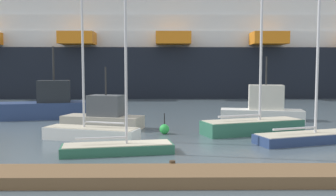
{
  "coord_description": "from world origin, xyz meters",
  "views": [
    {
      "loc": [
        -0.32,
        -18.78,
        4.17
      ],
      "look_at": [
        0.0,
        13.04,
        1.76
      ],
      "focal_mm": 38.45,
      "sensor_mm": 36.0,
      "label": 1
    }
  ],
  "objects": [
    {
      "name": "ground_plane",
      "position": [
        0.0,
        0.0,
        0.0
      ],
      "size": [
        600.0,
        600.0,
        0.0
      ],
      "primitive_type": "plane",
      "color": "#4C5B66"
    },
    {
      "name": "dock_pier",
      "position": [
        0.0,
        -5.52,
        0.22
      ],
      "size": [
        23.2,
        2.14,
        0.54
      ],
      "color": "brown",
      "rests_on": "ground_plane"
    },
    {
      "name": "sailboat_0",
      "position": [
        8.05,
        1.83,
        0.44
      ],
      "size": [
        6.65,
        3.63,
        9.81
      ],
      "rotation": [
        0.0,
        0.0,
        0.3
      ],
      "color": "navy",
      "rests_on": "ground_plane"
    },
    {
      "name": "sailboat_1",
      "position": [
        -2.67,
        -0.86,
        0.41
      ],
      "size": [
        5.76,
        2.48,
        8.97
      ],
      "rotation": [
        0.0,
        0.0,
        0.18
      ],
      "color": "#2D6B51",
      "rests_on": "ground_plane"
    },
    {
      "name": "sailboat_2",
      "position": [
        -4.75,
        2.69,
        0.49
      ],
      "size": [
        6.0,
        3.1,
        8.79
      ],
      "rotation": [
        0.0,
        0.0,
        2.85
      ],
      "color": "white",
      "rests_on": "ground_plane"
    },
    {
      "name": "sailboat_3",
      "position": [
        5.56,
        4.88,
        0.58
      ],
      "size": [
        7.14,
        4.05,
        10.84
      ],
      "rotation": [
        0.0,
        0.0,
        0.32
      ],
      "color": "#2D6B51",
      "rests_on": "ground_plane"
    },
    {
      "name": "fishing_boat_0",
      "position": [
        -10.37,
        12.89,
        1.13
      ],
      "size": [
        8.9,
        4.66,
        6.3
      ],
      "rotation": [
        0.0,
        0.0,
        0.23
      ],
      "color": "navy",
      "rests_on": "ground_plane"
    },
    {
      "name": "fishing_boat_1",
      "position": [
        8.1,
        11.54,
        1.09
      ],
      "size": [
        7.07,
        3.16,
        5.37
      ],
      "rotation": [
        0.0,
        0.0,
        -0.18
      ],
      "color": "white",
      "rests_on": "ground_plane"
    },
    {
      "name": "fishing_boat_2",
      "position": [
        -4.72,
        7.14,
        0.88
      ],
      "size": [
        6.13,
        3.46,
        4.45
      ],
      "rotation": [
        0.0,
        0.0,
        -0.26
      ],
      "color": "#BCB29E",
      "rests_on": "ground_plane"
    },
    {
      "name": "channel_buoy_1",
      "position": [
        -0.32,
        4.75,
        0.33
      ],
      "size": [
        0.65,
        0.65,
        1.38
      ],
      "color": "green",
      "rests_on": "ground_plane"
    },
    {
      "name": "cruise_ship",
      "position": [
        14.73,
        44.17,
        8.75
      ],
      "size": [
        139.41,
        22.1,
        27.18
      ],
      "rotation": [
        0.0,
        0.0,
        -0.0
      ],
      "color": "black",
      "rests_on": "ground_plane"
    }
  ]
}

